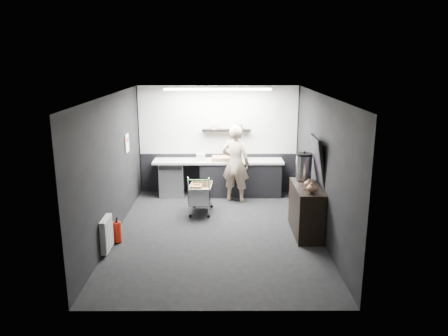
{
  "coord_description": "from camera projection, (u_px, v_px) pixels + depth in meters",
  "views": [
    {
      "loc": [
        0.12,
        -8.07,
        3.39
      ],
      "look_at": [
        0.14,
        0.4,
        1.22
      ],
      "focal_mm": 35.0,
      "sensor_mm": 36.0,
      "label": 1
    }
  ],
  "objects": [
    {
      "name": "wall_back",
      "position": [
        218.0,
        140.0,
        10.98
      ],
      "size": [
        5.5,
        0.0,
        5.5
      ],
      "primitive_type": "plane",
      "rotation": [
        1.57,
        0.0,
        0.0
      ],
      "color": "black",
      "rests_on": "floor"
    },
    {
      "name": "person",
      "position": [
        235.0,
        164.0,
        10.34
      ],
      "size": [
        0.78,
        0.64,
        1.85
      ],
      "primitive_type": "imported",
      "rotation": [
        0.0,
        0.0,
        2.8
      ],
      "color": "beige",
      "rests_on": "floor"
    },
    {
      "name": "radiator",
      "position": [
        107.0,
        234.0,
        7.69
      ],
      "size": [
        0.1,
        0.5,
        0.6
      ],
      "primitive_type": "cube",
      "color": "silver",
      "rests_on": "wall_left"
    },
    {
      "name": "floating_shelf",
      "position": [
        226.0,
        130.0,
        10.79
      ],
      "size": [
        1.2,
        0.22,
        0.04
      ],
      "primitive_type": "cube",
      "color": "black",
      "rests_on": "wall_back"
    },
    {
      "name": "poster_red_band",
      "position": [
        127.0,
        140.0,
        9.51
      ],
      "size": [
        0.02,
        0.22,
        0.1
      ],
      "primitive_type": "cube",
      "color": "red",
      "rests_on": "poster"
    },
    {
      "name": "ceiling",
      "position": [
        217.0,
        95.0,
        7.99
      ],
      "size": [
        5.5,
        5.5,
        0.0
      ],
      "primitive_type": "plane",
      "rotation": [
        3.14,
        0.0,
        0.0
      ],
      "color": "silver",
      "rests_on": "wall_back"
    },
    {
      "name": "white_container",
      "position": [
        201.0,
        157.0,
        10.71
      ],
      "size": [
        0.22,
        0.19,
        0.18
      ],
      "primitive_type": "cube",
      "rotation": [
        0.0,
        0.0,
        0.18
      ],
      "color": "silver",
      "rests_on": "prep_counter"
    },
    {
      "name": "poster",
      "position": [
        127.0,
        143.0,
        9.53
      ],
      "size": [
        0.02,
        0.3,
        0.4
      ],
      "primitive_type": "cube",
      "color": "white",
      "rests_on": "wall_left"
    },
    {
      "name": "wall_right",
      "position": [
        321.0,
        167.0,
        8.33
      ],
      "size": [
        0.0,
        5.5,
        5.5
      ],
      "primitive_type": "plane",
      "rotation": [
        1.57,
        0.0,
        -1.57
      ],
      "color": "black",
      "rests_on": "floor"
    },
    {
      "name": "floor",
      "position": [
        217.0,
        232.0,
        8.66
      ],
      "size": [
        5.5,
        5.5,
        0.0
      ],
      "primitive_type": "plane",
      "color": "black",
      "rests_on": "ground"
    },
    {
      "name": "wall_left",
      "position": [
        112.0,
        167.0,
        8.32
      ],
      "size": [
        0.0,
        5.5,
        5.5
      ],
      "primitive_type": "plane",
      "rotation": [
        1.57,
        0.0,
        1.57
      ],
      "color": "black",
      "rests_on": "floor"
    },
    {
      "name": "shopping_cart",
      "position": [
        201.0,
        195.0,
        9.66
      ],
      "size": [
        0.53,
        0.84,
        0.89
      ],
      "color": "silver",
      "rests_on": "floor"
    },
    {
      "name": "pink_tub",
      "position": [
        243.0,
        156.0,
        10.75
      ],
      "size": [
        0.22,
        0.22,
        0.22
      ],
      "primitive_type": "cylinder",
      "color": "silver",
      "rests_on": "prep_counter"
    },
    {
      "name": "ceiling_strip",
      "position": [
        218.0,
        89.0,
        9.78
      ],
      "size": [
        2.4,
        0.2,
        0.04
      ],
      "primitive_type": "cube",
      "color": "white",
      "rests_on": "ceiling"
    },
    {
      "name": "wall_front",
      "position": [
        214.0,
        219.0,
        5.66
      ],
      "size": [
        5.5,
        0.0,
        5.5
      ],
      "primitive_type": "plane",
      "rotation": [
        -1.57,
        0.0,
        0.0
      ],
      "color": "black",
      "rests_on": "floor"
    },
    {
      "name": "kitchen_wall_panel",
      "position": [
        218.0,
        120.0,
        10.84
      ],
      "size": [
        3.95,
        0.02,
        1.7
      ],
      "primitive_type": "cube",
      "color": "beige",
      "rests_on": "wall_back"
    },
    {
      "name": "wall_clock",
      "position": [
        275.0,
        108.0,
        10.76
      ],
      "size": [
        0.2,
        0.03,
        0.2
      ],
      "primitive_type": "cylinder",
      "rotation": [
        1.57,
        0.0,
        0.0
      ],
      "color": "silver",
      "rests_on": "wall_back"
    },
    {
      "name": "dado_panel",
      "position": [
        218.0,
        173.0,
        11.18
      ],
      "size": [
        3.95,
        0.02,
        1.0
      ],
      "primitive_type": "cube",
      "color": "black",
      "rests_on": "wall_back"
    },
    {
      "name": "sideboard",
      "position": [
        307.0,
        203.0,
        8.52
      ],
      "size": [
        0.55,
        1.28,
        1.92
      ],
      "color": "black",
      "rests_on": "floor"
    },
    {
      "name": "fire_extinguisher",
      "position": [
        118.0,
        231.0,
        8.13
      ],
      "size": [
        0.15,
        0.15,
        0.48
      ],
      "color": "red",
      "rests_on": "floor"
    },
    {
      "name": "cardboard_box",
      "position": [
        222.0,
        159.0,
        10.72
      ],
      "size": [
        0.52,
        0.4,
        0.1
      ],
      "primitive_type": "cube",
      "rotation": [
        0.0,
        0.0,
        -0.03
      ],
      "color": "#A68058",
      "rests_on": "prep_counter"
    },
    {
      "name": "prep_counter",
      "position": [
        224.0,
        177.0,
        10.89
      ],
      "size": [
        3.2,
        0.61,
        0.9
      ],
      "color": "black",
      "rests_on": "floor"
    }
  ]
}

